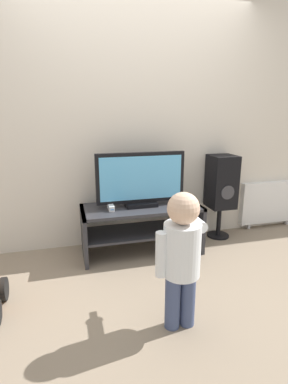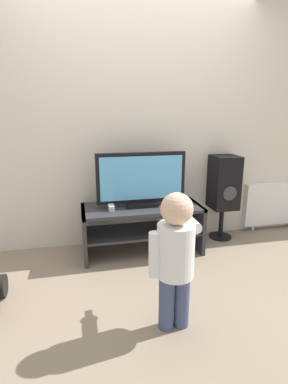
{
  "view_description": "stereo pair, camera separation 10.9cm",
  "coord_description": "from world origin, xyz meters",
  "px_view_note": "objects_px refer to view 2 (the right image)",
  "views": [
    {
      "loc": [
        -0.71,
        -2.52,
        1.41
      ],
      "look_at": [
        0.0,
        0.15,
        0.66
      ],
      "focal_mm": 28.0,
      "sensor_mm": 36.0,
      "label": 1
    },
    {
      "loc": [
        -0.6,
        -2.55,
        1.41
      ],
      "look_at": [
        0.0,
        0.15,
        0.66
      ],
      "focal_mm": 28.0,
      "sensor_mm": 36.0,
      "label": 2
    }
  ],
  "objects_px": {
    "game_console": "(111,206)",
    "speaker_tower": "(224,185)",
    "remote_primary": "(184,208)",
    "child": "(175,251)",
    "television": "(141,180)",
    "radiator": "(275,204)"
  },
  "relations": [
    {
      "from": "television",
      "to": "game_console",
      "type": "height_order",
      "value": "television"
    },
    {
      "from": "remote_primary",
      "to": "speaker_tower",
      "type": "distance_m",
      "value": 0.67
    },
    {
      "from": "game_console",
      "to": "remote_primary",
      "type": "distance_m",
      "value": 0.72
    },
    {
      "from": "game_console",
      "to": "television",
      "type": "bearing_deg",
      "value": 6.49
    },
    {
      "from": "speaker_tower",
      "to": "television",
      "type": "bearing_deg",
      "value": -173.07
    },
    {
      "from": "game_console",
      "to": "child",
      "type": "relative_size",
      "value": 0.2
    },
    {
      "from": "television",
      "to": "game_console",
      "type": "distance_m",
      "value": 0.4
    },
    {
      "from": "speaker_tower",
      "to": "radiator",
      "type": "bearing_deg",
      "value": 9.22
    },
    {
      "from": "television",
      "to": "child",
      "type": "relative_size",
      "value": 0.95
    },
    {
      "from": "remote_primary",
      "to": "radiator",
      "type": "xyz_separation_m",
      "value": [
        1.34,
        0.44,
        -0.18
      ]
    },
    {
      "from": "remote_primary",
      "to": "speaker_tower",
      "type": "bearing_deg",
      "value": 29.07
    },
    {
      "from": "television",
      "to": "radiator",
      "type": "bearing_deg",
      "value": 7.95
    },
    {
      "from": "game_console",
      "to": "radiator",
      "type": "relative_size",
      "value": 0.23
    },
    {
      "from": "television",
      "to": "remote_primary",
      "type": "xyz_separation_m",
      "value": [
        0.39,
        -0.2,
        -0.25
      ]
    },
    {
      "from": "game_console",
      "to": "radiator",
      "type": "xyz_separation_m",
      "value": [
        2.04,
        0.28,
        -0.2
      ]
    },
    {
      "from": "child",
      "to": "radiator",
      "type": "bearing_deg",
      "value": 38.82
    },
    {
      "from": "television",
      "to": "remote_primary",
      "type": "distance_m",
      "value": 0.5
    },
    {
      "from": "remote_primary",
      "to": "speaker_tower",
      "type": "height_order",
      "value": "speaker_tower"
    },
    {
      "from": "remote_primary",
      "to": "television",
      "type": "bearing_deg",
      "value": 152.44
    },
    {
      "from": "remote_primary",
      "to": "radiator",
      "type": "relative_size",
      "value": 0.17
    },
    {
      "from": "remote_primary",
      "to": "child",
      "type": "height_order",
      "value": "child"
    },
    {
      "from": "game_console",
      "to": "speaker_tower",
      "type": "bearing_deg",
      "value": 6.82
    }
  ]
}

